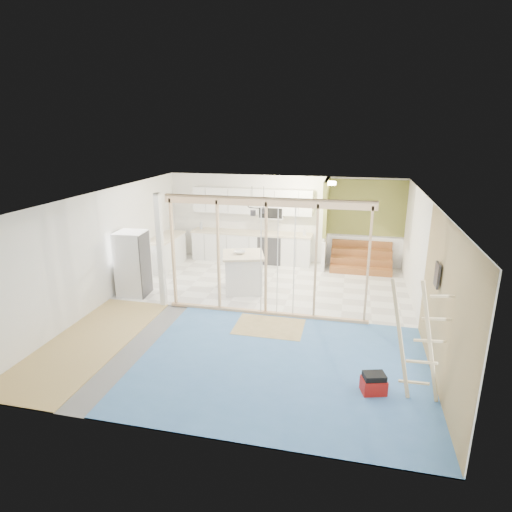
% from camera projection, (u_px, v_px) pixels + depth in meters
% --- Properties ---
extents(room, '(7.01, 8.01, 2.61)m').
position_uv_depth(room, '(252.00, 257.00, 9.08)').
color(room, slate).
rests_on(room, ground).
extents(floor_overlays, '(7.00, 8.00, 0.03)m').
position_uv_depth(floor_overlays, '(256.00, 312.00, 9.50)').
color(floor_overlays, white).
rests_on(floor_overlays, room).
extents(stud_frame, '(4.66, 0.14, 2.60)m').
position_uv_depth(stud_frame, '(241.00, 243.00, 9.05)').
color(stud_frame, tan).
rests_on(stud_frame, room).
extents(base_cabinets, '(4.45, 2.24, 0.93)m').
position_uv_depth(base_cabinets, '(226.00, 248.00, 12.80)').
color(base_cabinets, silver).
rests_on(base_cabinets, room).
extents(upper_cabinets, '(3.60, 0.41, 0.85)m').
position_uv_depth(upper_cabinets, '(254.00, 202.00, 12.67)').
color(upper_cabinets, silver).
rests_on(upper_cabinets, room).
extents(green_partition, '(2.25, 1.51, 2.60)m').
position_uv_depth(green_partition, '(351.00, 237.00, 12.17)').
color(green_partition, olive).
rests_on(green_partition, room).
extents(pot_rack, '(0.52, 0.52, 0.72)m').
position_uv_depth(pot_rack, '(258.00, 208.00, 10.71)').
color(pot_rack, black).
rests_on(pot_rack, room).
extents(sheathing_panel, '(0.02, 4.00, 2.60)m').
position_uv_depth(sheathing_panel, '(445.00, 310.00, 6.48)').
color(sheathing_panel, tan).
rests_on(sheathing_panel, room).
extents(electrical_panel, '(0.04, 0.30, 0.40)m').
position_uv_depth(electrical_panel, '(437.00, 275.00, 6.95)').
color(electrical_panel, '#36363B').
rests_on(electrical_panel, room).
extents(ceiling_light, '(0.32, 0.32, 0.08)m').
position_uv_depth(ceiling_light, '(330.00, 183.00, 11.23)').
color(ceiling_light, '#FFEABF').
rests_on(ceiling_light, room).
extents(fridge, '(0.74, 0.71, 1.59)m').
position_uv_depth(fridge, '(133.00, 264.00, 10.30)').
color(fridge, silver).
rests_on(fridge, room).
extents(island, '(1.24, 1.24, 0.97)m').
position_uv_depth(island, '(243.00, 273.00, 10.62)').
color(island, silver).
rests_on(island, room).
extents(bowl, '(0.35, 0.35, 0.07)m').
position_uv_depth(bowl, '(240.00, 252.00, 10.48)').
color(bowl, silver).
rests_on(bowl, island).
extents(soap_bottle_a, '(0.14, 0.14, 0.28)m').
position_uv_depth(soap_bottle_a, '(201.00, 225.00, 13.16)').
color(soap_bottle_a, '#A1A7B4').
rests_on(soap_bottle_a, base_cabinets).
extents(soap_bottle_b, '(0.11, 0.11, 0.21)m').
position_uv_depth(soap_bottle_b, '(304.00, 232.00, 12.41)').
color(soap_bottle_b, silver).
rests_on(soap_bottle_b, base_cabinets).
extents(toolbox, '(0.42, 0.36, 0.34)m').
position_uv_depth(toolbox, '(374.00, 384.00, 6.58)').
color(toolbox, '#A5140F').
rests_on(toolbox, room).
extents(ladder, '(0.99, 0.18, 1.86)m').
position_uv_depth(ladder, '(419.00, 341.00, 6.26)').
color(ladder, beige).
rests_on(ladder, room).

